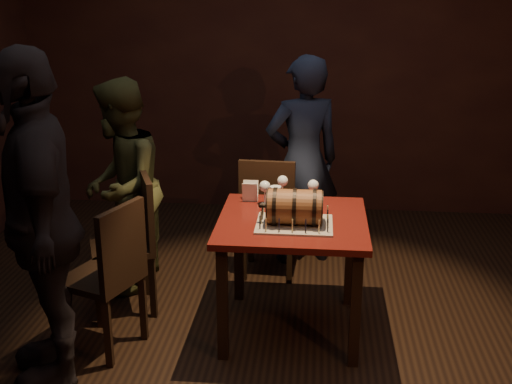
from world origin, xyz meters
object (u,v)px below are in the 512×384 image
(pint_of_ale, at_px, (276,198))
(chair_back, at_px, (268,211))
(pub_table, at_px, (292,236))
(chair_left_rear, at_px, (133,236))
(person_left_rear, at_px, (121,187))
(barrel_cake, at_px, (295,207))
(person_back, at_px, (303,162))
(chair_left_front, at_px, (110,270))
(wine_glass_mid, at_px, (283,182))
(wine_glass_right, at_px, (313,186))
(wine_glass_left, at_px, (265,187))
(person_left_front, at_px, (40,221))

(pint_of_ale, xyz_separation_m, chair_back, (-0.09, 0.58, -0.30))
(pub_table, relative_size, chair_left_rear, 0.97)
(person_left_rear, bearing_deg, barrel_cake, 59.37)
(person_back, bearing_deg, chair_left_front, 32.28)
(person_left_rear, bearing_deg, pub_table, 63.21)
(barrel_cake, relative_size, person_left_rear, 0.25)
(wine_glass_mid, distance_m, wine_glass_right, 0.22)
(pub_table, relative_size, barrel_cake, 2.37)
(wine_glass_left, bearing_deg, pint_of_ale, -45.85)
(wine_glass_mid, relative_size, pint_of_ale, 1.07)
(wine_glass_mid, distance_m, person_left_rear, 1.14)
(chair_left_rear, relative_size, person_left_rear, 0.61)
(chair_back, height_order, chair_left_front, same)
(chair_left_front, distance_m, person_left_front, 0.55)
(chair_back, bearing_deg, chair_left_front, -127.31)
(pint_of_ale, bearing_deg, barrel_cake, -64.54)
(pub_table, relative_size, person_left_front, 0.49)
(wine_glass_right, bearing_deg, pub_table, -111.38)
(person_back, relative_size, person_left_rear, 1.07)
(person_back, bearing_deg, chair_left_rear, 19.00)
(barrel_cake, xyz_separation_m, person_back, (0.01, 1.20, -0.05))
(wine_glass_left, bearing_deg, barrel_cake, -59.66)
(chair_back, height_order, person_left_front, person_left_front)
(barrel_cake, bearing_deg, chair_back, 104.45)
(chair_left_front, bearing_deg, pub_table, 18.31)
(wine_glass_right, xyz_separation_m, person_back, (-0.09, 0.80, -0.06))
(pub_table, height_order, chair_left_rear, chair_left_rear)
(wine_glass_left, bearing_deg, chair_left_rear, -175.76)
(chair_back, relative_size, chair_left_front, 1.00)
(chair_left_rear, height_order, person_back, person_back)
(chair_left_front, relative_size, person_left_front, 0.51)
(pint_of_ale, distance_m, chair_left_rear, 0.99)
(wine_glass_left, bearing_deg, pub_table, -52.28)
(wine_glass_mid, xyz_separation_m, person_back, (0.11, 0.72, -0.06))
(pint_of_ale, height_order, chair_left_front, chair_left_front)
(wine_glass_left, distance_m, wine_glass_mid, 0.17)
(person_left_front, bearing_deg, chair_left_front, 110.63)
(pint_of_ale, distance_m, chair_left_front, 1.10)
(pub_table, height_order, person_left_front, person_left_front)
(pint_of_ale, bearing_deg, chair_left_front, -150.97)
(pint_of_ale, height_order, chair_back, chair_back)
(barrel_cake, height_order, person_left_front, person_left_front)
(barrel_cake, bearing_deg, person_left_front, -159.11)
(wine_glass_left, relative_size, chair_left_rear, 0.17)
(wine_glass_mid, bearing_deg, barrel_cake, -78.37)
(barrel_cake, xyz_separation_m, chair_back, (-0.22, 0.86, -0.34))
(pint_of_ale, height_order, person_back, person_back)
(person_back, bearing_deg, chair_back, 34.55)
(wine_glass_mid, relative_size, person_back, 0.10)
(pint_of_ale, distance_m, person_left_rear, 1.15)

